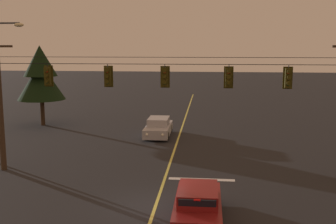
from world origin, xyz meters
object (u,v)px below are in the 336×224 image
at_px(traffic_light_left_inner, 108,77).
at_px(traffic_light_leftmost, 48,76).
at_px(car_oncoming_lead, 158,128).
at_px(tree_verge_near, 41,75).
at_px(car_waiting_near_lane, 198,205).
at_px(traffic_light_rightmost, 288,78).
at_px(traffic_light_right_inner, 229,78).
at_px(traffic_light_centre, 165,77).

bearing_deg(traffic_light_left_inner, traffic_light_leftmost, 180.00).
bearing_deg(car_oncoming_lead, tree_verge_near, 162.80).
xyz_separation_m(traffic_light_leftmost, car_waiting_near_lane, (8.13, -5.61, -4.56)).
relative_size(car_waiting_near_lane, car_oncoming_lead, 0.98).
bearing_deg(traffic_light_rightmost, traffic_light_left_inner, 180.00).
height_order(traffic_light_right_inner, traffic_light_rightmost, same).
height_order(traffic_light_centre, tree_verge_near, tree_verge_near).
xyz_separation_m(traffic_light_left_inner, car_oncoming_lead, (1.48, 9.32, -4.56)).
bearing_deg(traffic_light_leftmost, traffic_light_centre, 0.00).
bearing_deg(traffic_light_rightmost, car_oncoming_lead, 129.52).
distance_m(traffic_light_left_inner, car_oncoming_lead, 10.48).
height_order(traffic_light_centre, traffic_light_right_inner, same).
bearing_deg(car_oncoming_lead, traffic_light_centre, -80.83).
height_order(traffic_light_right_inner, car_waiting_near_lane, traffic_light_right_inner).
height_order(traffic_light_left_inner, car_waiting_near_lane, traffic_light_left_inner).
xyz_separation_m(traffic_light_left_inner, car_waiting_near_lane, (4.89, -5.61, -4.56)).
bearing_deg(tree_verge_near, traffic_light_rightmost, -34.69).
bearing_deg(traffic_light_right_inner, traffic_light_centre, 180.00).
xyz_separation_m(traffic_light_leftmost, traffic_light_left_inner, (3.24, 0.00, 0.00)).
bearing_deg(traffic_light_leftmost, traffic_light_left_inner, 0.00).
height_order(traffic_light_right_inner, tree_verge_near, tree_verge_near).
height_order(traffic_light_leftmost, traffic_light_right_inner, same).
bearing_deg(traffic_light_right_inner, tree_verge_near, 140.44).
height_order(traffic_light_left_inner, tree_verge_near, tree_verge_near).
bearing_deg(traffic_light_left_inner, tree_verge_near, 125.54).
bearing_deg(car_waiting_near_lane, tree_verge_near, 127.35).
bearing_deg(traffic_light_left_inner, traffic_light_right_inner, 0.00).
relative_size(traffic_light_right_inner, car_oncoming_lead, 0.28).
height_order(car_waiting_near_lane, car_oncoming_lead, same).
distance_m(traffic_light_left_inner, traffic_light_rightmost, 9.17).
bearing_deg(traffic_light_rightmost, traffic_light_leftmost, 180.00).
xyz_separation_m(traffic_light_right_inner, tree_verge_near, (-15.20, 12.56, -0.91)).
bearing_deg(car_waiting_near_lane, car_oncoming_lead, 102.87).
relative_size(traffic_light_leftmost, traffic_light_centre, 1.00).
height_order(traffic_light_rightmost, car_oncoming_lead, traffic_light_rightmost).
bearing_deg(traffic_light_right_inner, car_waiting_near_lane, -103.43).
relative_size(traffic_light_leftmost, traffic_light_left_inner, 1.00).
distance_m(traffic_light_left_inner, traffic_light_right_inner, 6.23).
distance_m(car_oncoming_lead, tree_verge_near, 11.53).
relative_size(car_oncoming_lead, tree_verge_near, 0.65).
xyz_separation_m(traffic_light_centre, car_oncoming_lead, (-1.50, 9.32, -4.56)).
bearing_deg(traffic_light_centre, traffic_light_rightmost, 0.00).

